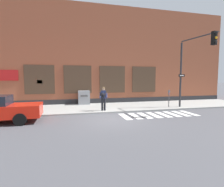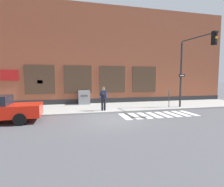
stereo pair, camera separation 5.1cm
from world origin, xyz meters
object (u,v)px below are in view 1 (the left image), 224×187
object	(u,v)px
traffic_light	(193,60)
parking_meter	(169,96)
busker	(103,97)
utility_box	(84,97)

from	to	relation	value
traffic_light	parking_meter	bearing A→B (deg)	131.82
busker	traffic_light	world-z (taller)	traffic_light
traffic_light	parking_meter	distance (m)	3.29
busker	utility_box	distance (m)	3.71
traffic_light	utility_box	bearing A→B (deg)	149.99
parking_meter	utility_box	world-z (taller)	parking_meter
traffic_light	utility_box	size ratio (longest dim) A/B	4.38
busker	utility_box	size ratio (longest dim) A/B	1.40
busker	parking_meter	world-z (taller)	busker
busker	parking_meter	xyz separation A→B (m)	(5.56, 0.26, -0.05)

